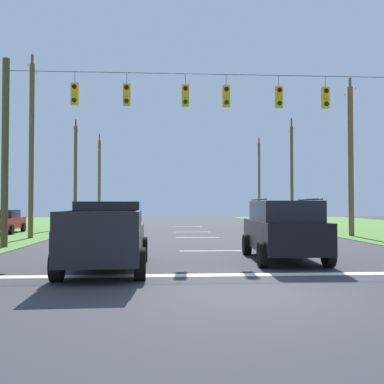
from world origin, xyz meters
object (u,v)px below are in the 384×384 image
at_px(overhead_signal_span, 205,140).
at_px(distant_car_crossing_white, 278,217).
at_px(pickup_truck, 107,236).
at_px(distant_car_oncoming, 3,221).
at_px(utility_pole_far_right, 292,174).
at_px(utility_pole_distant_right, 75,174).
at_px(utility_pole_mid_right, 351,159).
at_px(utility_pole_far_left, 31,148).
at_px(suv_black, 283,229).
at_px(utility_pole_near_left, 259,180).
at_px(utility_pole_distant_left, 99,178).

height_order(overhead_signal_span, distant_car_crossing_white, overhead_signal_span).
relative_size(pickup_truck, distant_car_oncoming, 1.24).
relative_size(utility_pole_far_right, utility_pole_distant_right, 1.06).
bearing_deg(utility_pole_distant_right, utility_pole_mid_right, -33.83).
bearing_deg(utility_pole_mid_right, utility_pole_far_left, -178.42).
distance_m(utility_pole_far_right, utility_pole_distant_right, 18.94).
distance_m(overhead_signal_span, pickup_truck, 8.38).
xyz_separation_m(distant_car_crossing_white, utility_pole_mid_right, (1.56, -10.62, 3.75)).
distance_m(distant_car_oncoming, utility_pole_mid_right, 21.92).
relative_size(distant_car_crossing_white, distant_car_oncoming, 0.98).
height_order(distant_car_crossing_white, utility_pole_far_left, utility_pole_far_left).
bearing_deg(utility_pole_distant_right, utility_pole_far_right, 2.96).
relative_size(distant_car_crossing_white, utility_pole_distant_right, 0.47).
bearing_deg(distant_car_oncoming, utility_pole_far_left, -54.36).
xyz_separation_m(suv_black, utility_pole_far_right, (7.39, 24.11, 3.57)).
bearing_deg(distant_car_crossing_white, distant_car_oncoming, -160.57).
relative_size(distant_car_crossing_white, utility_pole_far_right, 0.45).
height_order(overhead_signal_span, utility_pole_mid_right, utility_pole_mid_right).
bearing_deg(utility_pole_mid_right, distant_car_oncoming, 170.23).
bearing_deg(utility_pole_near_left, utility_pole_far_left, -124.54).
distance_m(overhead_signal_span, distant_car_oncoming, 15.81).
bearing_deg(distant_car_oncoming, suv_black, -45.18).
bearing_deg(utility_pole_far_left, utility_pole_far_right, 36.61).
bearing_deg(utility_pole_near_left, distant_car_oncoming, -133.39).
relative_size(overhead_signal_span, pickup_truck, 3.25).
distance_m(utility_pole_far_left, utility_pole_distant_left, 26.13).
bearing_deg(utility_pole_far_right, distant_car_oncoming, -155.86).
relative_size(distant_car_oncoming, utility_pole_near_left, 0.45).
bearing_deg(utility_pole_far_right, suv_black, -107.04).
distance_m(overhead_signal_span, utility_pole_near_left, 33.49).
relative_size(pickup_truck, utility_pole_near_left, 0.55).
xyz_separation_m(distant_car_crossing_white, utility_pole_far_right, (1.96, 2.76, 3.84)).
bearing_deg(pickup_truck, utility_pole_far_right, 63.19).
xyz_separation_m(distant_car_crossing_white, distant_car_oncoming, (-19.73, -6.96, 0.00)).
bearing_deg(utility_pole_distant_left, overhead_signal_span, -73.38).
height_order(overhead_signal_span, suv_black, overhead_signal_span).
bearing_deg(distant_car_oncoming, distant_car_crossing_white, 19.43).
bearing_deg(utility_pole_far_left, utility_pole_distant_left, 90.43).
xyz_separation_m(suv_black, utility_pole_far_left, (-11.31, 10.22, 3.94)).
bearing_deg(utility_pole_far_left, suv_black, -42.10).
bearing_deg(utility_pole_mid_right, pickup_truck, -135.66).
bearing_deg(overhead_signal_span, utility_pole_mid_right, 31.73).
relative_size(overhead_signal_span, distant_car_crossing_white, 4.11).
distance_m(distant_car_crossing_white, utility_pole_distant_right, 17.43).
bearing_deg(distant_car_oncoming, pickup_truck, -61.38).
relative_size(suv_black, utility_pole_near_left, 0.50).
relative_size(distant_car_crossing_white, utility_pole_near_left, 0.44).
distance_m(overhead_signal_span, utility_pole_far_right, 21.31).
height_order(utility_pole_mid_right, utility_pole_distant_right, utility_pole_mid_right).
bearing_deg(overhead_signal_span, distant_car_crossing_white, 65.00).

